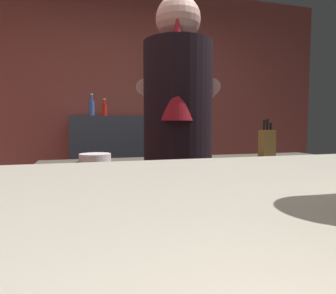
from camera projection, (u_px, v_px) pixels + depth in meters
wall_back at (119, 106)px, 3.43m from camera, size 5.20×0.10×2.70m
prep_counter at (199, 224)px, 2.05m from camera, size 2.10×0.60×0.89m
back_shelf at (116, 173)px, 3.20m from camera, size 0.93×0.36×1.22m
bartender at (178, 148)px, 1.48m from camera, size 0.50×0.56×1.75m
knife_block at (267, 143)px, 2.20m from camera, size 0.10×0.08×0.28m
mixing_bowl at (95, 158)px, 1.91m from camera, size 0.20×0.20×0.06m
chefs_knife at (199, 161)px, 1.96m from camera, size 0.24×0.09×0.01m
bottle_soy at (104, 109)px, 3.09m from camera, size 0.05×0.05×0.18m
bottle_olive_oil at (92, 107)px, 3.07m from camera, size 0.06×0.06×0.23m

